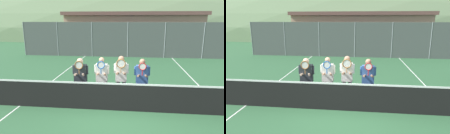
% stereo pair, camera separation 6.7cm
% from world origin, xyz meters
% --- Properties ---
extents(ground_plane, '(120.00, 120.00, 0.00)m').
position_xyz_m(ground_plane, '(0.00, 0.00, 0.00)').
color(ground_plane, '#2D5B38').
extents(hill_distant, '(143.28, 79.60, 27.86)m').
position_xyz_m(hill_distant, '(0.00, 58.17, 0.00)').
color(hill_distant, '#5B7551').
rests_on(hill_distant, ground_plane).
extents(clubhouse_building, '(15.09, 5.50, 3.84)m').
position_xyz_m(clubhouse_building, '(0.36, 17.15, 1.94)').
color(clubhouse_building, tan).
rests_on(clubhouse_building, ground_plane).
extents(fence_back, '(17.95, 0.06, 2.86)m').
position_xyz_m(fence_back, '(-0.00, 10.07, 1.43)').
color(fence_back, gray).
rests_on(fence_back, ground_plane).
extents(tennis_net, '(9.75, 0.09, 1.10)m').
position_xyz_m(tennis_net, '(0.00, 0.00, 0.52)').
color(tennis_net, gray).
rests_on(tennis_net, ground_plane).
extents(court_line_left_sideline, '(0.05, 16.00, 0.01)m').
position_xyz_m(court_line_left_sideline, '(-3.62, 3.00, 0.00)').
color(court_line_left_sideline, white).
rests_on(court_line_left_sideline, ground_plane).
extents(court_line_right_sideline, '(0.05, 16.00, 0.01)m').
position_xyz_m(court_line_right_sideline, '(3.62, 3.00, 0.00)').
color(court_line_right_sideline, white).
rests_on(court_line_right_sideline, ground_plane).
extents(player_leftmost, '(0.60, 0.34, 1.71)m').
position_xyz_m(player_leftmost, '(-1.46, 0.58, 1.03)').
color(player_leftmost, '#232838').
rests_on(player_leftmost, ground_plane).
extents(player_center_left, '(0.55, 0.34, 1.75)m').
position_xyz_m(player_center_left, '(-0.67, 0.64, 1.02)').
color(player_center_left, black).
rests_on(player_center_left, ground_plane).
extents(player_center_right, '(0.54, 0.34, 1.81)m').
position_xyz_m(player_center_right, '(0.04, 0.66, 1.07)').
color(player_center_right, '#56565B').
rests_on(player_center_right, ground_plane).
extents(player_rightmost, '(0.57, 0.34, 1.72)m').
position_xyz_m(player_rightmost, '(0.80, 0.64, 1.02)').
color(player_rightmost, black).
rests_on(player_rightmost, ground_plane).
extents(car_far_left, '(4.76, 2.03, 1.72)m').
position_xyz_m(car_far_left, '(-4.47, 12.30, 0.88)').
color(car_far_left, maroon).
rests_on(car_far_left, ground_plane).
extents(car_left_of_center, '(4.48, 2.02, 1.69)m').
position_xyz_m(car_left_of_center, '(1.01, 12.47, 0.87)').
color(car_left_of_center, navy).
rests_on(car_left_of_center, ground_plane).
extents(car_center, '(4.69, 2.09, 1.69)m').
position_xyz_m(car_center, '(6.46, 12.73, 0.87)').
color(car_center, '#285638').
rests_on(car_center, ground_plane).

